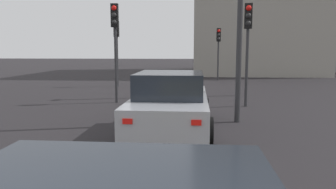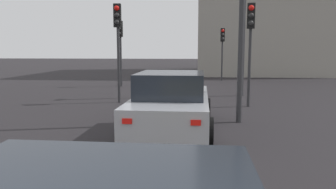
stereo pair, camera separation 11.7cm
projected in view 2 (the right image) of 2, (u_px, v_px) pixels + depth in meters
car_silver_lead at (172, 102)px, 8.81m from camera, size 4.80×2.14×1.54m
traffic_light_near_left at (118, 32)px, 13.02m from camera, size 0.32×0.29×3.90m
traffic_light_near_right at (251, 33)px, 12.06m from camera, size 0.33×0.30×3.79m
traffic_light_far_left at (120, 39)px, 18.98m from camera, size 0.32×0.30×3.76m
traffic_light_far_right at (222, 43)px, 22.71m from camera, size 0.32×0.29×3.59m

